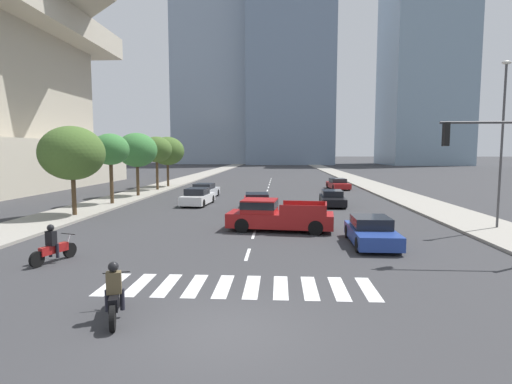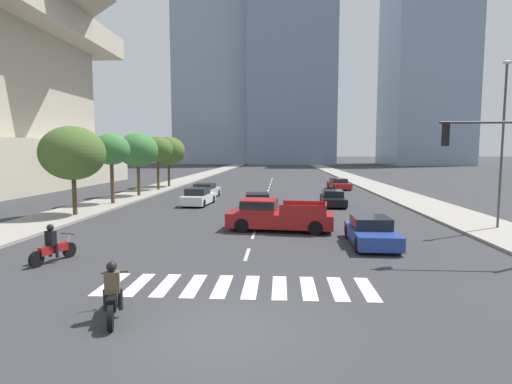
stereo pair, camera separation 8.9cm
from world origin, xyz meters
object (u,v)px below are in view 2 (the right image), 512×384
sedan_blue_1 (371,232)px  street_tree_third (138,150)px  motorcycle_trailing (113,296)px  sedan_red_5 (257,202)px  sedan_silver_3 (205,191)px  traffic_signal_near (511,157)px  sedan_white_4 (198,197)px  street_tree_second (111,150)px  sedan_red_2 (339,184)px  street_tree_fourth (158,150)px  street_tree_fifth (168,151)px  sedan_black_0 (333,198)px  street_tree_nearest (73,153)px  motorcycle_lead (53,247)px  pickup_truck (275,215)px  street_lamp_east (503,134)px

sedan_blue_1 → street_tree_third: size_ratio=0.74×
motorcycle_trailing → sedan_red_5: 19.27m
sedan_silver_3 → street_tree_third: bearing=92.8°
motorcycle_trailing → traffic_signal_near: size_ratio=0.37×
motorcycle_trailing → sedan_white_4: size_ratio=0.46×
street_tree_third → sedan_silver_3: bearing=-2.7°
sedan_silver_3 → sedan_white_4: (0.40, -5.15, 0.01)m
sedan_red_5 → street_tree_third: (-11.68, 8.32, 3.80)m
motorcycle_trailing → street_tree_second: bearing=4.7°
street_tree_second → traffic_signal_near: bearing=-34.1°
sedan_red_2 → sedan_red_5: bearing=-30.8°
street_tree_fourth → street_tree_fifth: (0.00, 4.23, -0.14)m
sedan_red_2 → street_tree_fourth: size_ratio=0.82×
sedan_black_0 → street_tree_third: street_tree_third is taller
street_tree_nearest → street_tree_second: 5.93m
sedan_blue_1 → motorcycle_trailing: bearing=-42.9°
sedan_red_2 → motorcycle_lead: bearing=-31.2°
motorcycle_lead → pickup_truck: (8.38, 6.88, 0.23)m
sedan_red_2 → street_tree_fifth: size_ratio=0.80×
street_lamp_east → street_tree_fourth: (-25.10, 20.90, -0.69)m
street_tree_second → sedan_red_2: bearing=37.3°
pickup_truck → sedan_red_5: (-1.39, 7.27, -0.21)m
sedan_silver_3 → sedan_white_4: sedan_white_4 is taller
sedan_blue_1 → sedan_red_2: (2.52, 28.05, -0.02)m
street_tree_nearest → street_tree_fifth: (-0.00, 22.18, 0.21)m
sedan_blue_1 → sedan_silver_3: 21.50m
street_tree_second → street_tree_third: size_ratio=0.94×
street_tree_nearest → street_tree_fourth: bearing=90.0°
street_tree_third → sedan_blue_1: bearing=-46.9°
motorcycle_trailing → street_tree_fifth: bearing=-4.7°
motorcycle_lead → sedan_blue_1: bearing=-55.8°
sedan_silver_3 → traffic_signal_near: traffic_signal_near is taller
street_lamp_east → street_tree_third: size_ratio=1.51×
motorcycle_trailing → street_tree_third: street_tree_third is taller
street_tree_third → motorcycle_lead: bearing=-78.2°
traffic_signal_near → street_tree_fifth: (-22.21, 31.30, 0.34)m
motorcycle_trailing → sedan_silver_3: motorcycle_trailing is taller
street_tree_fourth → sedan_white_4: bearing=-59.5°
street_tree_third → street_tree_fifth: bearing=90.0°
sedan_red_5 → sedan_red_2: bearing=-29.8°
street_lamp_east → street_tree_nearest: (-25.10, 2.95, -1.03)m
street_lamp_east → street_tree_nearest: size_ratio=1.54×
street_tree_second → street_tree_nearest: bearing=-90.0°
sedan_black_0 → street_tree_fourth: 21.13m
sedan_blue_1 → sedan_red_2: bearing=175.8°
sedan_red_5 → traffic_signal_near: 16.81m
traffic_signal_near → motorcycle_trailing: bearing=26.2°
sedan_black_0 → traffic_signal_near: size_ratio=0.86×
sedan_black_0 → sedan_red_2: bearing=172.1°
pickup_truck → street_tree_third: size_ratio=0.99×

